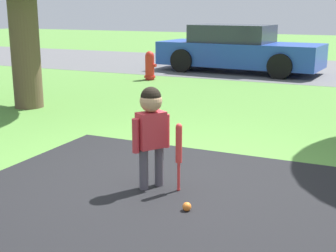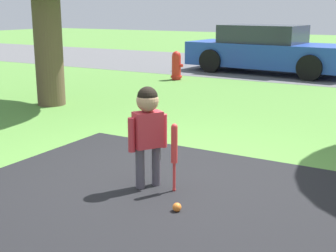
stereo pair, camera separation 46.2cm
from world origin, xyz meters
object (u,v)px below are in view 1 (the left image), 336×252
child (151,123)px  fire_hydrant (150,66)px  sports_ball (187,207)px  parked_car (238,50)px  baseball_bat (179,148)px

child → fire_hydrant: (-3.39, 6.67, -0.31)m
sports_ball → parked_car: parked_car is taller
child → parked_car: parked_car is taller
baseball_bat → parked_car: size_ratio=0.15×
fire_hydrant → child: bearing=-63.1°
baseball_bat → sports_ball: baseball_bat is taller
child → fire_hydrant: bearing=59.3°
sports_ball → fire_hydrant: (-3.93, 7.05, 0.32)m
fire_hydrant → sports_ball: bearing=-60.9°
sports_ball → fire_hydrant: size_ratio=0.11×
sports_ball → fire_hydrant: 8.08m
fire_hydrant → parked_car: bearing=57.0°
child → sports_ball: (0.55, -0.38, -0.63)m
child → fire_hydrant: size_ratio=1.42×
child → sports_ball: bearing=-92.6°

